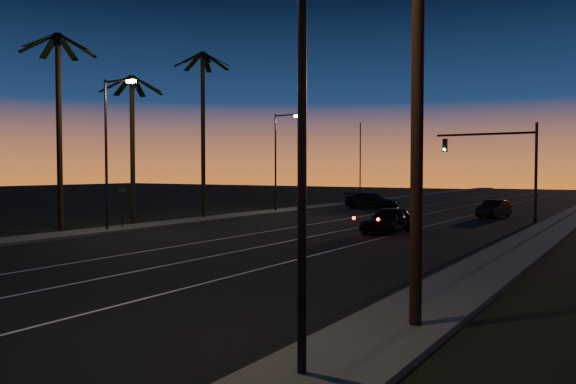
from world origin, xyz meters
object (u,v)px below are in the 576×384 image
Objects in this scene: lead_car at (388,220)px; right_car at (494,209)px; cross_car at (371,201)px; utility_pole at (417,97)px; signal_mast at (501,155)px.

lead_car reaches higher than right_car.
cross_car reaches higher than right_car.
lead_car is at bearing 114.13° from utility_pole.
cross_car is at bearing 115.50° from utility_pole.
cross_car is at bearing 153.29° from signal_mast.
right_car is 0.76× the size of cross_car.
utility_pole reaches higher than right_car.
utility_pole is 40.70m from cross_car.
cross_car is (-12.95, 6.52, -4.00)m from signal_mast.
utility_pole is at bearing -65.87° from lead_car.
utility_pole reaches higher than cross_car.
signal_mast is 1.67× the size of right_car.
signal_mast is 5.09m from right_car.
cross_car is (-17.42, 36.51, -4.53)m from utility_pole.
utility_pole is at bearing -80.52° from right_car.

